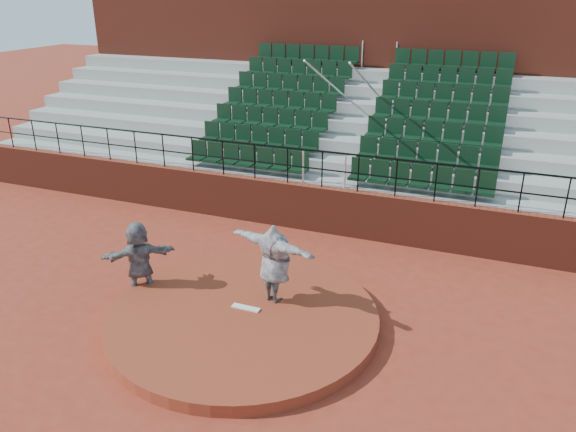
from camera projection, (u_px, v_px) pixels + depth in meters
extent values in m
plane|color=maroon|center=(243.00, 323.00, 11.46)|extent=(90.00, 90.00, 0.00)
cylinder|color=maroon|center=(243.00, 317.00, 11.42)|extent=(5.50, 5.50, 0.25)
cube|color=white|center=(246.00, 308.00, 11.49)|extent=(0.60, 0.15, 0.03)
cube|color=maroon|center=(321.00, 209.00, 15.51)|extent=(24.00, 0.30, 1.30)
cylinder|color=black|center=(323.00, 151.00, 14.88)|extent=(24.00, 0.05, 0.05)
cylinder|color=black|center=(322.00, 169.00, 15.08)|extent=(24.00, 0.04, 0.04)
cylinder|color=black|center=(11.00, 133.00, 18.81)|extent=(0.04, 0.04, 1.00)
cylinder|color=black|center=(34.00, 135.00, 18.47)|extent=(0.04, 0.04, 1.00)
cylinder|color=black|center=(58.00, 138.00, 18.13)|extent=(0.04, 0.04, 1.00)
cylinder|color=black|center=(83.00, 141.00, 17.79)|extent=(0.04, 0.04, 1.00)
cylinder|color=black|center=(109.00, 144.00, 17.45)|extent=(0.04, 0.04, 1.00)
cylinder|color=black|center=(135.00, 147.00, 17.11)|extent=(0.04, 0.04, 1.00)
cylinder|color=black|center=(163.00, 151.00, 16.77)|extent=(0.04, 0.04, 1.00)
cylinder|color=black|center=(193.00, 154.00, 16.43)|extent=(0.04, 0.04, 1.00)
cylinder|color=black|center=(223.00, 158.00, 16.09)|extent=(0.04, 0.04, 1.00)
cylinder|color=black|center=(255.00, 161.00, 15.75)|extent=(0.04, 0.04, 1.00)
cylinder|color=black|center=(288.00, 165.00, 15.41)|extent=(0.04, 0.04, 1.00)
cylinder|color=black|center=(322.00, 169.00, 15.08)|extent=(0.04, 0.04, 1.00)
cylinder|color=black|center=(358.00, 174.00, 14.74)|extent=(0.04, 0.04, 1.00)
cylinder|color=black|center=(396.00, 178.00, 14.40)|extent=(0.04, 0.04, 1.00)
cylinder|color=black|center=(436.00, 183.00, 14.06)|extent=(0.04, 0.04, 1.00)
cylinder|color=black|center=(477.00, 188.00, 13.72)|extent=(0.04, 0.04, 1.00)
cylinder|color=black|center=(521.00, 193.00, 13.38)|extent=(0.04, 0.04, 1.00)
cylinder|color=black|center=(567.00, 198.00, 13.04)|extent=(0.04, 0.04, 1.00)
cube|color=#9B9B96|center=(328.00, 202.00, 16.01)|extent=(24.00, 0.85, 1.30)
cube|color=black|center=(247.00, 159.00, 16.49)|extent=(3.85, 0.48, 0.72)
cube|color=black|center=(420.00, 179.00, 14.77)|extent=(3.85, 0.48, 0.72)
cube|color=#9B9B96|center=(336.00, 186.00, 16.66)|extent=(24.00, 0.85, 1.70)
cube|color=black|center=(258.00, 139.00, 17.07)|extent=(3.85, 0.48, 0.72)
cube|color=black|center=(426.00, 156.00, 15.35)|extent=(3.85, 0.48, 0.72)
cube|color=#9B9B96|center=(345.00, 172.00, 17.32)|extent=(24.00, 0.85, 2.10)
cube|color=black|center=(269.00, 120.00, 17.64)|extent=(3.85, 0.48, 0.72)
cube|color=black|center=(432.00, 134.00, 15.93)|extent=(3.85, 0.48, 0.72)
cube|color=#9B9B96|center=(352.00, 158.00, 17.97)|extent=(24.00, 0.85, 2.50)
cube|color=black|center=(279.00, 102.00, 18.22)|extent=(3.85, 0.48, 0.72)
cube|color=black|center=(438.00, 114.00, 16.51)|extent=(3.85, 0.48, 0.72)
cube|color=#9B9B96|center=(360.00, 146.00, 18.63)|extent=(24.00, 0.85, 2.90)
cube|color=black|center=(289.00, 86.00, 18.80)|extent=(3.85, 0.48, 0.72)
cube|color=black|center=(443.00, 96.00, 17.09)|extent=(3.85, 0.48, 0.72)
cube|color=#9B9B96|center=(366.00, 134.00, 19.28)|extent=(24.00, 0.85, 3.30)
cube|color=black|center=(298.00, 70.00, 19.38)|extent=(3.85, 0.48, 0.72)
cube|color=black|center=(448.00, 78.00, 17.66)|extent=(3.85, 0.48, 0.72)
cube|color=#9B9B96|center=(372.00, 123.00, 19.93)|extent=(24.00, 0.85, 3.70)
cube|color=black|center=(306.00, 56.00, 19.96)|extent=(3.85, 0.48, 0.72)
cube|color=black|center=(452.00, 62.00, 18.24)|extent=(3.85, 0.48, 0.72)
cylinder|color=silver|center=(337.00, 89.00, 17.35)|extent=(0.06, 5.97, 2.46)
cylinder|color=silver|center=(375.00, 92.00, 16.95)|extent=(0.06, 5.97, 2.46)
cube|color=maroon|center=(387.00, 67.00, 20.94)|extent=(24.00, 3.00, 7.10)
imported|color=black|center=(274.00, 263.00, 11.50)|extent=(2.19, 1.16, 1.72)
imported|color=black|center=(139.00, 259.00, 12.24)|extent=(1.55, 1.39, 1.71)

